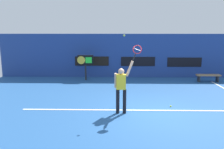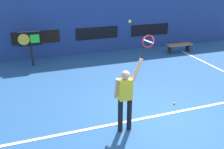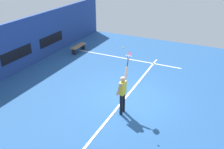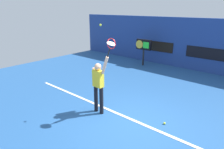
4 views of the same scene
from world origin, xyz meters
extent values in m
plane|color=#23518C|center=(0.00, 0.00, 0.00)|extent=(18.00, 18.00, 0.00)
cube|color=navy|center=(0.00, 6.82, 1.41)|extent=(18.00, 0.20, 2.82)
cube|color=black|center=(0.00, 6.70, 1.04)|extent=(2.20, 0.03, 0.60)
cube|color=black|center=(3.00, 6.70, 1.01)|extent=(2.20, 0.03, 0.60)
cube|color=white|center=(0.00, 0.18, 0.01)|extent=(10.00, 0.10, 0.01)
cube|color=white|center=(4.33, 2.00, 0.01)|extent=(0.10, 7.00, 0.01)
cylinder|color=black|center=(-1.31, -0.14, 0.46)|extent=(0.13, 0.13, 0.92)
cylinder|color=black|center=(-1.06, -0.14, 0.46)|extent=(0.13, 0.13, 0.92)
cube|color=yellow|center=(-1.19, -0.14, 1.20)|extent=(0.34, 0.20, 0.55)
sphere|color=#D8A884|center=(-1.19, -0.14, 1.58)|extent=(0.22, 0.22, 0.22)
cylinder|color=#D8A884|center=(-0.89, -0.14, 1.68)|extent=(0.29, 0.09, 0.57)
cylinder|color=#D8A884|center=(-1.39, -0.06, 1.22)|extent=(0.09, 0.23, 0.58)
cylinder|color=black|center=(-0.74, -0.14, 2.09)|extent=(0.14, 0.03, 0.29)
torus|color=red|center=(-0.63, -0.14, 2.37)|extent=(0.40, 0.02, 0.40)
cylinder|color=silver|center=(-0.63, -0.14, 2.37)|extent=(0.25, 0.27, 0.10)
sphere|color=#CCE033|center=(-1.10, -0.09, 2.85)|extent=(0.07, 0.07, 0.07)
cube|color=olive|center=(4.08, 5.39, 0.41)|extent=(1.40, 0.36, 0.08)
cube|color=#262628|center=(3.53, 5.39, 0.18)|extent=(0.08, 0.32, 0.37)
cube|color=#262628|center=(4.63, 5.39, 0.18)|extent=(0.08, 0.32, 0.37)
cylinder|color=#338CD8|center=(5.04, 5.39, 0.12)|extent=(0.07, 0.07, 0.24)
sphere|color=#CCE033|center=(0.82, 0.62, 0.03)|extent=(0.07, 0.07, 0.07)
camera|label=1|loc=(-1.33, -8.47, 3.03)|focal=37.73mm
camera|label=2|loc=(-3.27, -5.20, 3.85)|focal=39.27mm
camera|label=3|loc=(-9.05, -3.45, 5.99)|focal=39.27mm
camera|label=4|loc=(3.15, -4.41, 3.35)|focal=32.58mm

